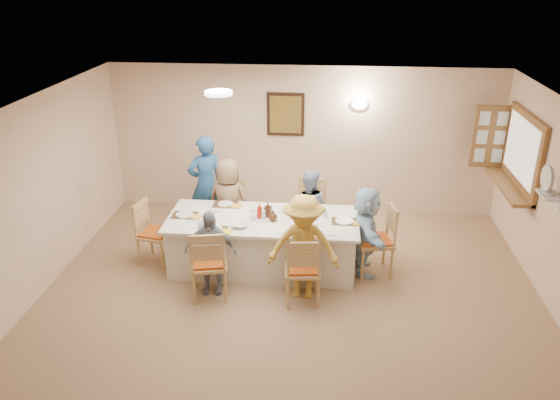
# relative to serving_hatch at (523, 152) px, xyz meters

# --- Properties ---
(ground) EXTENTS (7.00, 7.00, 0.00)m
(ground) POSITION_rel_serving_hatch_xyz_m (-3.21, -2.40, -1.50)
(ground) COLOR #927153
(room_walls) EXTENTS (7.00, 7.00, 7.00)m
(room_walls) POSITION_rel_serving_hatch_xyz_m (-3.21, -2.40, 0.01)
(room_walls) COLOR beige
(room_walls) RESTS_ON ground
(wall_picture) EXTENTS (0.62, 0.05, 0.72)m
(wall_picture) POSITION_rel_serving_hatch_xyz_m (-3.51, 1.06, 0.20)
(wall_picture) COLOR black
(wall_picture) RESTS_ON room_walls
(wall_sconce) EXTENTS (0.26, 0.09, 0.18)m
(wall_sconce) POSITION_rel_serving_hatch_xyz_m (-2.31, 1.04, 0.40)
(wall_sconce) COLOR white
(wall_sconce) RESTS_ON room_walls
(ceiling_light) EXTENTS (0.36, 0.36, 0.05)m
(ceiling_light) POSITION_rel_serving_hatch_xyz_m (-4.21, -0.90, 0.97)
(ceiling_light) COLOR white
(ceiling_light) RESTS_ON room_walls
(serving_hatch) EXTENTS (0.06, 1.50, 1.15)m
(serving_hatch) POSITION_rel_serving_hatch_xyz_m (0.00, 0.00, 0.00)
(serving_hatch) COLOR brown
(serving_hatch) RESTS_ON room_walls
(hatch_sill) EXTENTS (0.30, 1.50, 0.05)m
(hatch_sill) POSITION_rel_serving_hatch_xyz_m (-0.12, 0.00, -0.53)
(hatch_sill) COLOR brown
(hatch_sill) RESTS_ON room_walls
(shutter_door) EXTENTS (0.55, 0.04, 1.00)m
(shutter_door) POSITION_rel_serving_hatch_xyz_m (-0.26, 0.76, 0.00)
(shutter_door) COLOR brown
(shutter_door) RESTS_ON room_walls
(fan_shelf) EXTENTS (0.22, 0.36, 0.03)m
(fan_shelf) POSITION_rel_serving_hatch_xyz_m (-0.08, -1.35, -0.10)
(fan_shelf) COLOR white
(fan_shelf) RESTS_ON room_walls
(desk_fan) EXTENTS (0.30, 0.30, 0.28)m
(desk_fan) POSITION_rel_serving_hatch_xyz_m (-0.11, -1.35, 0.05)
(desk_fan) COLOR #A5A5A8
(desk_fan) RESTS_ON fan_shelf
(dining_table) EXTENTS (2.63, 1.11, 0.76)m
(dining_table) POSITION_rel_serving_hatch_xyz_m (-3.65, -0.99, -1.12)
(dining_table) COLOR silver
(dining_table) RESTS_ON ground
(chair_back_left) EXTENTS (0.47, 0.47, 0.93)m
(chair_back_left) POSITION_rel_serving_hatch_xyz_m (-4.25, -0.19, -1.03)
(chair_back_left) COLOR tan
(chair_back_left) RESTS_ON ground
(chair_back_right) EXTENTS (0.57, 0.57, 1.01)m
(chair_back_right) POSITION_rel_serving_hatch_xyz_m (-3.05, -0.19, -1.00)
(chair_back_right) COLOR tan
(chair_back_right) RESTS_ON ground
(chair_front_left) EXTENTS (0.57, 0.57, 1.00)m
(chair_front_left) POSITION_rel_serving_hatch_xyz_m (-4.25, -1.79, -1.00)
(chair_front_left) COLOR tan
(chair_front_left) RESTS_ON ground
(chair_front_right) EXTENTS (0.50, 0.50, 0.95)m
(chair_front_right) POSITION_rel_serving_hatch_xyz_m (-3.05, -1.79, -1.02)
(chair_front_right) COLOR tan
(chair_front_right) RESTS_ON ground
(chair_left_end) EXTENTS (0.52, 0.52, 0.93)m
(chair_left_end) POSITION_rel_serving_hatch_xyz_m (-5.20, -0.99, -1.03)
(chair_left_end) COLOR tan
(chair_left_end) RESTS_ON ground
(chair_right_end) EXTENTS (0.56, 0.56, 1.01)m
(chair_right_end) POSITION_rel_serving_hatch_xyz_m (-2.10, -0.99, -0.99)
(chair_right_end) COLOR tan
(chair_right_end) RESTS_ON ground
(diner_back_left) EXTENTS (0.84, 0.70, 1.37)m
(diner_back_left) POSITION_rel_serving_hatch_xyz_m (-4.25, -0.31, -0.82)
(diner_back_left) COLOR #80644B
(diner_back_left) RESTS_ON ground
(diner_back_right) EXTENTS (0.63, 0.51, 1.24)m
(diner_back_right) POSITION_rel_serving_hatch_xyz_m (-3.05, -0.31, -0.88)
(diner_back_right) COLOR #949DC8
(diner_back_right) RESTS_ON ground
(diner_front_left) EXTENTS (0.70, 0.33, 1.16)m
(diner_front_left) POSITION_rel_serving_hatch_xyz_m (-4.25, -1.67, -0.92)
(diner_front_left) COLOR gray
(diner_front_left) RESTS_ON ground
(diner_front_right) EXTENTS (0.94, 0.58, 1.41)m
(diner_front_right) POSITION_rel_serving_hatch_xyz_m (-3.05, -1.67, -0.79)
(diner_front_right) COLOR gold
(diner_front_right) RESTS_ON ground
(diner_right_end) EXTENTS (1.24, 0.55, 1.27)m
(diner_right_end) POSITION_rel_serving_hatch_xyz_m (-2.23, -0.99, -0.86)
(diner_right_end) COLOR #B6D9F7
(diner_right_end) RESTS_ON ground
(caregiver) EXTENTS (0.90, 0.87, 1.57)m
(caregiver) POSITION_rel_serving_hatch_xyz_m (-4.70, 0.16, -0.72)
(caregiver) COLOR #265A95
(caregiver) RESTS_ON ground
(placemat_fl) EXTENTS (0.34, 0.26, 0.01)m
(placemat_fl) POSITION_rel_serving_hatch_xyz_m (-4.25, -1.41, -0.74)
(placemat_fl) COLOR #472B19
(placemat_fl) RESTS_ON dining_table
(plate_fl) EXTENTS (0.24, 0.24, 0.01)m
(plate_fl) POSITION_rel_serving_hatch_xyz_m (-4.25, -1.41, -0.73)
(plate_fl) COLOR white
(plate_fl) RESTS_ON dining_table
(napkin_fl) EXTENTS (0.15, 0.15, 0.01)m
(napkin_fl) POSITION_rel_serving_hatch_xyz_m (-4.07, -1.46, -0.73)
(napkin_fl) COLOR yellow
(napkin_fl) RESTS_ON dining_table
(placemat_fr) EXTENTS (0.34, 0.25, 0.01)m
(placemat_fr) POSITION_rel_serving_hatch_xyz_m (-3.05, -1.41, -0.74)
(placemat_fr) COLOR #472B19
(placemat_fr) RESTS_ON dining_table
(plate_fr) EXTENTS (0.25, 0.25, 0.02)m
(plate_fr) POSITION_rel_serving_hatch_xyz_m (-3.05, -1.41, -0.73)
(plate_fr) COLOR white
(plate_fr) RESTS_ON dining_table
(napkin_fr) EXTENTS (0.14, 0.14, 0.01)m
(napkin_fr) POSITION_rel_serving_hatch_xyz_m (-2.87, -1.46, -0.73)
(napkin_fr) COLOR yellow
(napkin_fr) RESTS_ON dining_table
(placemat_bl) EXTENTS (0.36, 0.26, 0.01)m
(placemat_bl) POSITION_rel_serving_hatch_xyz_m (-4.25, -0.57, -0.74)
(placemat_bl) COLOR #472B19
(placemat_bl) RESTS_ON dining_table
(plate_bl) EXTENTS (0.22, 0.22, 0.01)m
(plate_bl) POSITION_rel_serving_hatch_xyz_m (-4.25, -0.57, -0.73)
(plate_bl) COLOR white
(plate_bl) RESTS_ON dining_table
(napkin_bl) EXTENTS (0.15, 0.15, 0.01)m
(napkin_bl) POSITION_rel_serving_hatch_xyz_m (-4.07, -0.62, -0.73)
(napkin_bl) COLOR yellow
(napkin_bl) RESTS_ON dining_table
(placemat_br) EXTENTS (0.33, 0.24, 0.01)m
(placemat_br) POSITION_rel_serving_hatch_xyz_m (-3.05, -0.57, -0.74)
(placemat_br) COLOR #472B19
(placemat_br) RESTS_ON dining_table
(plate_br) EXTENTS (0.23, 0.23, 0.01)m
(plate_br) POSITION_rel_serving_hatch_xyz_m (-3.05, -0.57, -0.73)
(plate_br) COLOR white
(plate_br) RESTS_ON dining_table
(napkin_br) EXTENTS (0.13, 0.13, 0.01)m
(napkin_br) POSITION_rel_serving_hatch_xyz_m (-2.87, -0.62, -0.73)
(napkin_br) COLOR yellow
(napkin_br) RESTS_ON dining_table
(placemat_le) EXTENTS (0.35, 0.26, 0.01)m
(placemat_le) POSITION_rel_serving_hatch_xyz_m (-4.75, -0.99, -0.74)
(placemat_le) COLOR #472B19
(placemat_le) RESTS_ON dining_table
(plate_le) EXTENTS (0.24, 0.24, 0.02)m
(plate_le) POSITION_rel_serving_hatch_xyz_m (-4.75, -0.99, -0.73)
(plate_le) COLOR white
(plate_le) RESTS_ON dining_table
(napkin_le) EXTENTS (0.13, 0.13, 0.01)m
(napkin_le) POSITION_rel_serving_hatch_xyz_m (-4.57, -1.04, -0.73)
(napkin_le) COLOR yellow
(napkin_le) RESTS_ON dining_table
(placemat_re) EXTENTS (0.35, 0.26, 0.01)m
(placemat_re) POSITION_rel_serving_hatch_xyz_m (-2.53, -0.99, -0.74)
(placemat_re) COLOR #472B19
(placemat_re) RESTS_ON dining_table
(plate_re) EXTENTS (0.25, 0.25, 0.02)m
(plate_re) POSITION_rel_serving_hatch_xyz_m (-2.53, -0.99, -0.73)
(plate_re) COLOR white
(plate_re) RESTS_ON dining_table
(napkin_re) EXTENTS (0.13, 0.13, 0.01)m
(napkin_re) POSITION_rel_serving_hatch_xyz_m (-2.35, -1.04, -0.73)
(napkin_re) COLOR yellow
(napkin_re) RESTS_ON dining_table
(teacup_a) EXTENTS (0.14, 0.14, 0.08)m
(teacup_a) POSITION_rel_serving_hatch_xyz_m (-4.44, -1.34, -0.70)
(teacup_a) COLOR white
(teacup_a) RESTS_ON dining_table
(teacup_b) EXTENTS (0.11, 0.11, 0.08)m
(teacup_b) POSITION_rel_serving_hatch_xyz_m (-3.25, -0.49, -0.70)
(teacup_b) COLOR white
(teacup_b) RESTS_ON dining_table
(bowl_a) EXTENTS (0.23, 0.23, 0.05)m
(bowl_a) POSITION_rel_serving_hatch_xyz_m (-3.92, -1.28, -0.71)
(bowl_a) COLOR white
(bowl_a) RESTS_ON dining_table
(bowl_b) EXTENTS (0.30, 0.30, 0.06)m
(bowl_b) POSITION_rel_serving_hatch_xyz_m (-3.33, -0.75, -0.71)
(bowl_b) COLOR white
(bowl_b) RESTS_ON dining_table
(condiment_ketchup) EXTENTS (0.11, 0.11, 0.22)m
(condiment_ketchup) POSITION_rel_serving_hatch_xyz_m (-3.69, -0.98, -0.63)
(condiment_ketchup) COLOR red
(condiment_ketchup) RESTS_ON dining_table
(condiment_brown) EXTENTS (0.13, 0.13, 0.21)m
(condiment_brown) POSITION_rel_serving_hatch_xyz_m (-3.58, -0.92, -0.63)
(condiment_brown) COLOR #3E2210
(condiment_brown) RESTS_ON dining_table
(condiment_malt) EXTENTS (0.14, 0.14, 0.15)m
(condiment_malt) POSITION_rel_serving_hatch_xyz_m (-3.50, -1.05, -0.66)
(condiment_malt) COLOR #3E2210
(condiment_malt) RESTS_ON dining_table
(drinking_glass) EXTENTS (0.07, 0.07, 0.10)m
(drinking_glass) POSITION_rel_serving_hatch_xyz_m (-3.80, -0.94, -0.68)
(drinking_glass) COLOR silver
(drinking_glass) RESTS_ON dining_table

